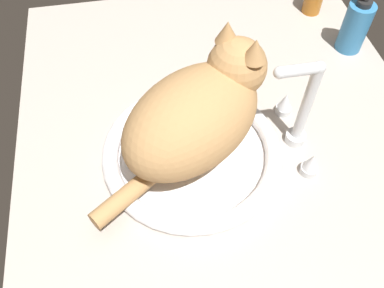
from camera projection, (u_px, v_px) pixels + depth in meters
The scene contains 5 objects.
countertop at pixel (233, 166), 78.74cm from camera, with size 115.61×83.62×3.00cm, color #ADA399.
sink_basin at pixel (192, 152), 77.13cm from camera, with size 34.55×34.55×3.15cm.
faucet at pixel (300, 115), 74.01cm from camera, with size 18.43×9.75×20.82cm.
cat at pixel (200, 111), 69.71cm from camera, with size 31.02×36.28×20.55cm.
soap_pump_bottle at pixel (356, 26), 92.21cm from camera, with size 6.07×6.07×16.91cm.
Camera 1 is at (41.03, -15.86, 67.44)cm, focal length 37.45 mm.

